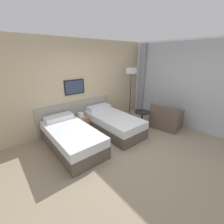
% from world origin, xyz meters
% --- Properties ---
extents(ground_plane, '(16.00, 16.00, 0.00)m').
position_xyz_m(ground_plane, '(0.00, 0.00, 0.00)').
color(ground_plane, gray).
extents(wall_headboard, '(10.00, 0.10, 2.70)m').
position_xyz_m(wall_headboard, '(-0.02, 2.02, 1.30)').
color(wall_headboard, '#C6B28E').
rests_on(wall_headboard, ground_plane).
extents(wall_window, '(0.21, 4.49, 2.70)m').
position_xyz_m(wall_window, '(2.55, -0.15, 1.34)').
color(wall_window, white).
rests_on(wall_window, ground_plane).
extents(bed_near_door, '(0.96, 1.95, 0.66)m').
position_xyz_m(bed_near_door, '(-0.96, 0.99, 0.27)').
color(bed_near_door, brown).
rests_on(bed_near_door, ground_plane).
extents(bed_near_window, '(0.96, 1.95, 0.66)m').
position_xyz_m(bed_near_window, '(0.40, 0.99, 0.27)').
color(bed_near_window, brown).
rests_on(bed_near_window, ground_plane).
extents(nightstand, '(0.39, 0.39, 0.57)m').
position_xyz_m(nightstand, '(-0.28, 1.71, 0.23)').
color(nightstand, '#9E7A51').
rests_on(nightstand, ground_plane).
extents(floor_lamp, '(0.26, 0.26, 1.82)m').
position_xyz_m(floor_lamp, '(1.77, 1.58, 1.55)').
color(floor_lamp, black).
rests_on(floor_lamp, ground_plane).
extents(side_table, '(0.50, 0.50, 0.53)m').
position_xyz_m(side_table, '(1.35, 0.62, 0.37)').
color(side_table, black).
rests_on(side_table, ground_plane).
extents(armchair, '(0.89, 1.00, 0.82)m').
position_xyz_m(armchair, '(1.91, 0.09, 0.27)').
color(armchair, brown).
rests_on(armchair, ground_plane).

